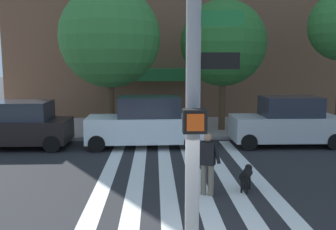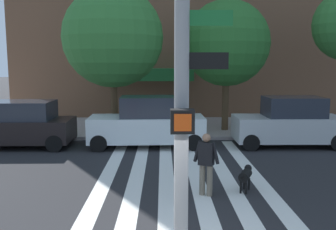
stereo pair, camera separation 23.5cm
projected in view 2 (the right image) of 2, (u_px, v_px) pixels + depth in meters
The scene contains 11 objects.
ground_plane at pixel (171, 179), 11.02m from camera, with size 160.00×160.00×0.00m, color #232326.
sidewalk_far at pixel (167, 127), 19.54m from camera, with size 80.00×6.00×0.15m, color #A39794.
crosswalk_stripes at pixel (182, 179), 11.02m from camera, with size 4.95×10.63×0.01m.
traffic_light_pole at pixel (183, 55), 4.37m from camera, with size 0.74×0.46×5.80m.
parked_car_near_curb at pixel (13, 125), 15.13m from camera, with size 4.89×2.03×1.89m.
parked_car_behind_first at pixel (148, 123), 15.21m from camera, with size 4.72×2.00×2.07m.
parked_car_third_in_line at pixel (289, 123), 15.29m from camera, with size 4.40×1.91×2.05m.
street_tree_nearest at pixel (113, 37), 16.79m from camera, with size 4.56×4.56×6.70m.
street_tree_middle at pixel (227, 43), 17.77m from camera, with size 4.12×4.12×6.27m.
pedestrian_dog_walker at pixel (206, 161), 9.56m from camera, with size 0.68×0.38×1.64m.
dog_on_leash at pixel (246, 175), 9.96m from camera, with size 0.52×0.91×0.65m.
Camera 2 is at (-0.25, -5.03, 3.43)m, focal length 39.74 mm.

